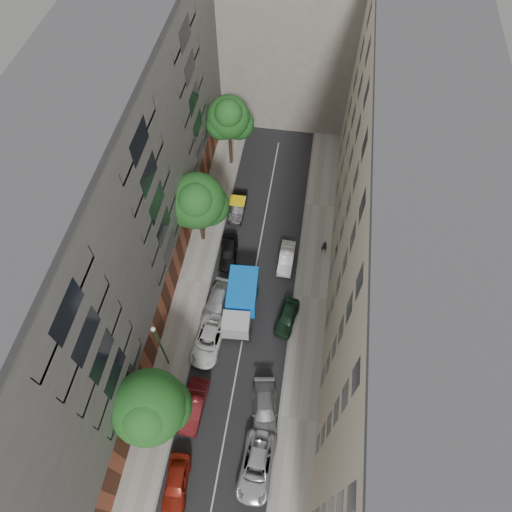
% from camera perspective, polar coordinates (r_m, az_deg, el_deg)
% --- Properties ---
extents(ground, '(120.00, 120.00, 0.00)m').
position_cam_1_polar(ground, '(42.62, -0.55, -4.25)').
color(ground, '#4C4C49').
rests_on(ground, ground).
extents(road_surface, '(8.00, 44.00, 0.02)m').
position_cam_1_polar(road_surface, '(42.61, -0.55, -4.24)').
color(road_surface, black).
rests_on(road_surface, ground).
extents(sidewalk_left, '(3.00, 44.00, 0.15)m').
position_cam_1_polar(sidewalk_left, '(43.37, -7.76, -3.18)').
color(sidewalk_left, gray).
rests_on(sidewalk_left, ground).
extents(sidewalk_right, '(3.00, 44.00, 0.15)m').
position_cam_1_polar(sidewalk_right, '(42.45, 6.82, -5.18)').
color(sidewalk_right, gray).
rests_on(sidewalk_right, ground).
extents(building_left, '(8.00, 44.00, 20.00)m').
position_cam_1_polar(building_left, '(37.01, -17.84, 5.77)').
color(building_left, '#4D4B48').
rests_on(building_left, ground).
extents(building_right, '(8.00, 44.00, 20.00)m').
position_cam_1_polar(building_right, '(34.82, 17.48, 1.44)').
color(building_right, tan).
rests_on(building_right, ground).
extents(building_endcap, '(18.00, 12.00, 18.00)m').
position_cam_1_polar(building_endcap, '(56.06, 4.47, 26.41)').
color(building_endcap, gray).
rests_on(building_endcap, ground).
extents(tarp_truck, '(2.82, 6.35, 2.87)m').
position_cam_1_polar(tarp_truck, '(40.28, -1.92, -5.75)').
color(tarp_truck, black).
rests_on(tarp_truck, ground).
extents(car_left_0, '(2.00, 4.32, 1.43)m').
position_cam_1_polar(car_left_0, '(37.32, -9.98, -26.21)').
color(car_left_0, maroon).
rests_on(car_left_0, ground).
extents(car_left_1, '(1.76, 4.54, 1.47)m').
position_cam_1_polar(car_left_1, '(38.19, -7.81, -18.05)').
color(car_left_1, '#4E0F12').
rests_on(car_left_1, ground).
extents(car_left_2, '(2.77, 5.19, 1.39)m').
position_cam_1_polar(car_left_2, '(39.89, -5.97, -10.47)').
color(car_left_2, silver).
rests_on(car_left_2, ground).
extents(car_left_3, '(2.53, 4.89, 1.36)m').
position_cam_1_polar(car_left_3, '(41.35, -4.90, -5.90)').
color(car_left_3, silver).
rests_on(car_left_3, ground).
extents(car_left_4, '(2.14, 4.31, 1.41)m').
position_cam_1_polar(car_left_4, '(44.06, -3.45, 0.52)').
color(car_left_4, black).
rests_on(car_left_4, ground).
extents(car_left_5, '(1.42, 4.06, 1.34)m').
position_cam_1_polar(car_left_5, '(47.34, -2.28, 6.10)').
color(car_left_5, black).
rests_on(car_left_5, ground).
extents(car_right_0, '(2.61, 5.30, 1.45)m').
position_cam_1_polar(car_right_0, '(37.00, 0.07, -24.85)').
color(car_right_0, '#B4B4B9').
rests_on(car_right_0, ground).
extents(car_right_1, '(2.69, 5.03, 1.39)m').
position_cam_1_polar(car_right_1, '(37.85, 1.10, -18.62)').
color(car_right_1, slate).
rests_on(car_right_1, ground).
extents(car_right_2, '(2.18, 4.06, 1.31)m').
position_cam_1_polar(car_right_2, '(40.70, 3.90, -7.65)').
color(car_right_2, black).
rests_on(car_right_2, ground).
extents(car_right_3, '(1.43, 3.91, 1.28)m').
position_cam_1_polar(car_right_3, '(43.77, 3.81, -0.25)').
color(car_right_3, silver).
rests_on(car_right_3, ground).
extents(tree_near, '(5.59, 5.36, 7.39)m').
position_cam_1_polar(tree_near, '(34.50, -13.12, -18.13)').
color(tree_near, '#382619').
rests_on(tree_near, sidewalk_left).
extents(tree_mid, '(5.38, 5.12, 8.47)m').
position_cam_1_polar(tree_mid, '(41.39, -7.28, 6.60)').
color(tree_mid, '#382619').
rests_on(tree_mid, sidewalk_left).
extents(tree_far, '(4.80, 4.44, 8.86)m').
position_cam_1_polar(tree_far, '(48.19, -3.37, 16.66)').
color(tree_far, '#382619').
rests_on(tree_far, sidewalk_left).
extents(lamp_post, '(0.36, 0.36, 7.11)m').
position_cam_1_polar(lamp_post, '(36.28, -11.96, -10.60)').
color(lamp_post, '#164F27').
rests_on(lamp_post, sidewalk_left).
extents(pedestrian, '(0.56, 0.39, 1.50)m').
position_cam_1_polar(pedestrian, '(44.59, 8.53, 1.18)').
color(pedestrian, black).
rests_on(pedestrian, sidewalk_right).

